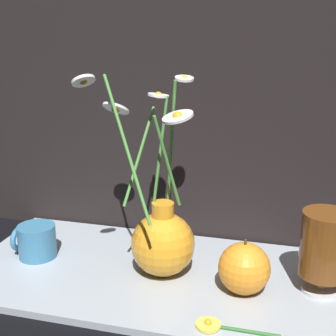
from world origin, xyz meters
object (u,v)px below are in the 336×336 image
yellow_mug (36,241)px  tea_glass (325,246)px  vase_with_flowers (162,238)px  orange_fruit (244,268)px

yellow_mug → tea_glass: bearing=1.2°
vase_with_flowers → orange_fruit: 0.14m
tea_glass → orange_fruit: bearing=-164.2°
vase_with_flowers → orange_fruit: bearing=-8.5°
vase_with_flowers → tea_glass: size_ratio=2.57×
yellow_mug → orange_fruit: size_ratio=0.87×
yellow_mug → orange_fruit: (0.38, -0.02, 0.01)m
orange_fruit → vase_with_flowers: bearing=171.5°
orange_fruit → yellow_mug: bearing=176.5°
yellow_mug → orange_fruit: 0.38m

